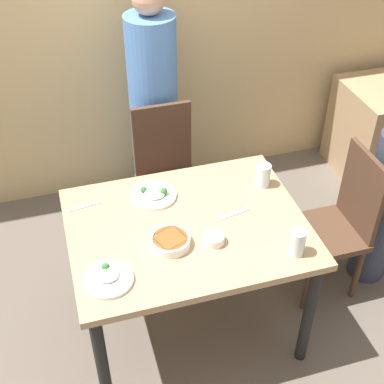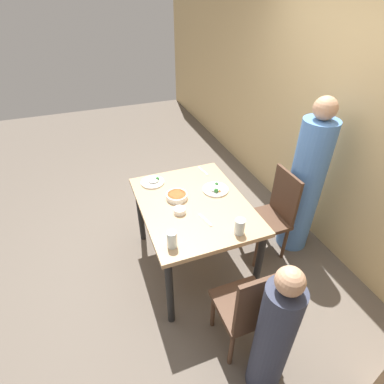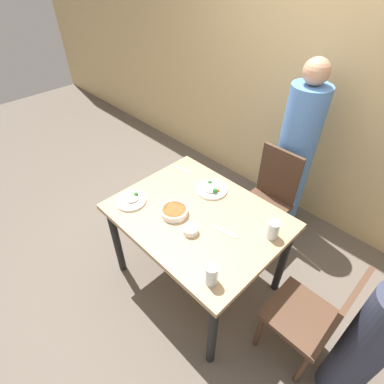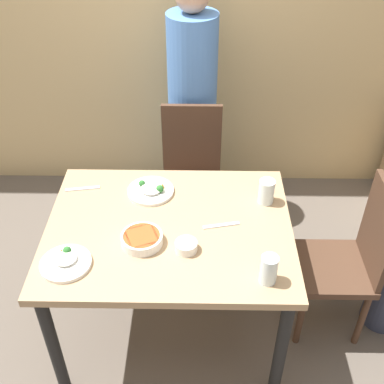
{
  "view_description": "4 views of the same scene",
  "coord_description": "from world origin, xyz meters",
  "px_view_note": "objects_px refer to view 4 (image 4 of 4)",
  "views": [
    {
      "loc": [
        -0.54,
        -1.91,
        2.59
      ],
      "look_at": [
        0.03,
        0.0,
        0.98
      ],
      "focal_mm": 50.0,
      "sensor_mm": 36.0,
      "label": 1
    },
    {
      "loc": [
        1.97,
        -0.76,
        2.4
      ],
      "look_at": [
        -0.01,
        -0.01,
        0.89
      ],
      "focal_mm": 28.0,
      "sensor_mm": 36.0,
      "label": 2
    },
    {
      "loc": [
        1.05,
        -1.09,
        2.27
      ],
      "look_at": [
        -0.11,
        0.05,
        0.89
      ],
      "focal_mm": 28.0,
      "sensor_mm": 36.0,
      "label": 3
    },
    {
      "loc": [
        0.14,
        -1.72,
        2.34
      ],
      "look_at": [
        0.11,
        -0.0,
        0.99
      ],
      "focal_mm": 45.0,
      "sensor_mm": 36.0,
      "label": 4
    }
  ],
  "objects_px": {
    "chair_adult_spot": "(191,174)",
    "bowl_curry": "(142,239)",
    "glass_water_tall": "(266,191)",
    "person_adult": "(192,114)",
    "chair_child_spot": "(349,258)",
    "plate_rice_adult": "(151,190)"
  },
  "relations": [
    {
      "from": "person_adult",
      "to": "glass_water_tall",
      "type": "distance_m",
      "value": 1.02
    },
    {
      "from": "chair_adult_spot",
      "to": "glass_water_tall",
      "type": "xyz_separation_m",
      "value": [
        0.39,
        -0.61,
        0.34
      ]
    },
    {
      "from": "chair_adult_spot",
      "to": "bowl_curry",
      "type": "bearing_deg",
      "value": -102.96
    },
    {
      "from": "chair_adult_spot",
      "to": "chair_child_spot",
      "type": "relative_size",
      "value": 1.0
    },
    {
      "from": "chair_child_spot",
      "to": "glass_water_tall",
      "type": "xyz_separation_m",
      "value": [
        -0.45,
        0.13,
        0.34
      ]
    },
    {
      "from": "person_adult",
      "to": "plate_rice_adult",
      "type": "bearing_deg",
      "value": -103.1
    },
    {
      "from": "chair_adult_spot",
      "to": "bowl_curry",
      "type": "relative_size",
      "value": 4.87
    },
    {
      "from": "chair_adult_spot",
      "to": "person_adult",
      "type": "relative_size",
      "value": 0.58
    },
    {
      "from": "chair_adult_spot",
      "to": "bowl_curry",
      "type": "distance_m",
      "value": 1.0
    },
    {
      "from": "chair_adult_spot",
      "to": "chair_child_spot",
      "type": "bearing_deg",
      "value": -41.14
    },
    {
      "from": "person_adult",
      "to": "chair_adult_spot",
      "type": "bearing_deg",
      "value": -90.0
    },
    {
      "from": "person_adult",
      "to": "plate_rice_adult",
      "type": "xyz_separation_m",
      "value": [
        -0.2,
        -0.87,
        0.03
      ]
    },
    {
      "from": "glass_water_tall",
      "to": "chair_child_spot",
      "type": "bearing_deg",
      "value": -15.66
    },
    {
      "from": "chair_child_spot",
      "to": "person_adult",
      "type": "xyz_separation_m",
      "value": [
        -0.84,
        1.06,
        0.26
      ]
    },
    {
      "from": "chair_child_spot",
      "to": "plate_rice_adult",
      "type": "height_order",
      "value": "chair_child_spot"
    },
    {
      "from": "chair_child_spot",
      "to": "person_adult",
      "type": "distance_m",
      "value": 1.38
    },
    {
      "from": "chair_child_spot",
      "to": "plate_rice_adult",
      "type": "relative_size",
      "value": 3.88
    },
    {
      "from": "plate_rice_adult",
      "to": "glass_water_tall",
      "type": "xyz_separation_m",
      "value": [
        0.59,
        -0.06,
        0.05
      ]
    },
    {
      "from": "chair_child_spot",
      "to": "person_adult",
      "type": "height_order",
      "value": "person_adult"
    },
    {
      "from": "plate_rice_adult",
      "to": "bowl_curry",
      "type": "bearing_deg",
      "value": -91.53
    },
    {
      "from": "chair_child_spot",
      "to": "bowl_curry",
      "type": "xyz_separation_m",
      "value": [
        -1.06,
        -0.19,
        0.3
      ]
    },
    {
      "from": "plate_rice_adult",
      "to": "person_adult",
      "type": "bearing_deg",
      "value": 76.9
    }
  ]
}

